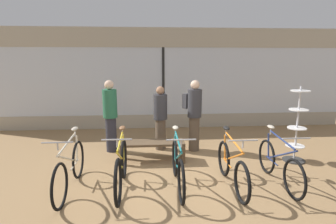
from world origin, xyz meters
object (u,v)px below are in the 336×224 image
(bicycle_right, at_px, (232,167))
(display_bench, at_px, (153,145))
(bicycle_far_left, at_px, (70,169))
(customer_by_window, at_px, (194,113))
(customer_mid_floor, at_px, (160,116))
(bicycle_left, at_px, (121,167))
(accessory_rack, at_px, (297,131))
(customer_near_rack, at_px, (110,115))
(bicycle_center, at_px, (178,166))
(bicycle_far_right, at_px, (279,164))

(bicycle_right, height_order, display_bench, bicycle_right)
(bicycle_far_left, bearing_deg, customer_by_window, 37.46)
(bicycle_right, xyz_separation_m, customer_by_window, (-0.35, 1.96, 0.57))
(bicycle_far_left, bearing_deg, customer_mid_floor, 51.13)
(bicycle_far_left, height_order, bicycle_left, bicycle_left)
(accessory_rack, xyz_separation_m, customer_near_rack, (-4.16, 0.94, 0.24))
(accessory_rack, bearing_deg, customer_near_rack, 167.28)
(bicycle_far_left, bearing_deg, accessory_rack, 12.49)
(bicycle_center, relative_size, display_bench, 1.23)
(bicycle_far_left, height_order, bicycle_right, bicycle_far_left)
(bicycle_left, height_order, accessory_rack, accessory_rack)
(display_bench, bearing_deg, bicycle_far_right, -28.96)
(customer_mid_floor, bearing_deg, customer_by_window, -11.05)
(bicycle_center, xyz_separation_m, customer_mid_floor, (-0.21, 2.06, 0.46))
(bicycle_left, distance_m, bicycle_far_right, 2.82)
(bicycle_far_right, bearing_deg, customer_near_rack, 148.76)
(display_bench, bearing_deg, customer_mid_floor, 75.38)
(accessory_rack, bearing_deg, customer_by_window, 157.94)
(display_bench, relative_size, customer_mid_floor, 0.88)
(customer_near_rack, bearing_deg, accessory_rack, -12.72)
(bicycle_left, xyz_separation_m, customer_near_rack, (-0.44, 1.98, 0.52))
(bicycle_center, bearing_deg, bicycle_left, -179.97)
(bicycle_left, bearing_deg, customer_near_rack, 102.58)
(bicycle_far_left, distance_m, customer_by_window, 3.14)
(bicycle_far_left, relative_size, bicycle_center, 1.03)
(bicycle_far_left, xyz_separation_m, customer_near_rack, (0.43, 1.96, 0.52))
(accessory_rack, bearing_deg, bicycle_left, -164.40)
(bicycle_left, height_order, customer_mid_floor, customer_mid_floor)
(bicycle_far_right, xyz_separation_m, customer_mid_floor, (-2.05, 2.06, 0.48))
(bicycle_far_left, bearing_deg, display_bench, 40.59)
(customer_by_window, height_order, customer_mid_floor, customer_by_window)
(accessory_rack, bearing_deg, bicycle_center, -159.24)
(bicycle_far_right, height_order, customer_mid_floor, customer_mid_floor)
(bicycle_far_right, bearing_deg, customer_mid_floor, 134.77)
(bicycle_left, bearing_deg, bicycle_right, -1.61)
(customer_near_rack, height_order, customer_mid_floor, customer_near_rack)
(bicycle_far_left, height_order, customer_mid_floor, customer_mid_floor)
(bicycle_right, height_order, customer_mid_floor, customer_mid_floor)
(customer_near_rack, bearing_deg, customer_by_window, -2.10)
(bicycle_right, height_order, customer_near_rack, customer_near_rack)
(accessory_rack, distance_m, customer_mid_floor, 3.12)
(bicycle_far_left, distance_m, customer_mid_floor, 2.66)
(bicycle_right, relative_size, bicycle_far_right, 1.01)
(bicycle_right, height_order, customer_by_window, customer_by_window)
(customer_mid_floor, bearing_deg, bicycle_left, -110.58)
(bicycle_far_left, height_order, customer_near_rack, customer_near_rack)
(bicycle_left, distance_m, bicycle_center, 0.98)
(bicycle_far_right, distance_m, accessory_rack, 1.41)
(bicycle_far_right, relative_size, customer_mid_floor, 1.06)
(bicycle_left, bearing_deg, customer_by_window, 50.21)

